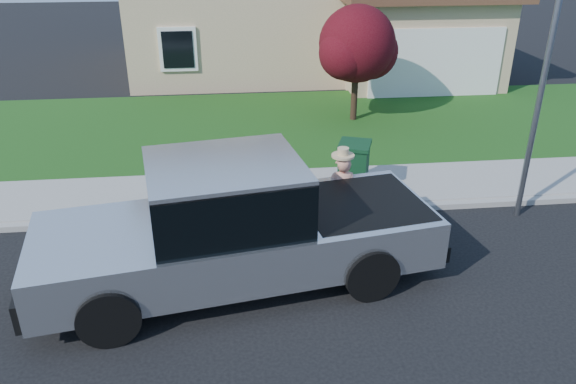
{
  "coord_description": "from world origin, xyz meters",
  "views": [
    {
      "loc": [
        -0.56,
        -7.39,
        5.51
      ],
      "look_at": [
        0.42,
        1.55,
        1.2
      ],
      "focal_mm": 35.0,
      "sensor_mm": 36.0,
      "label": 1
    }
  ],
  "objects_px": {
    "pickup_truck": "(236,228)",
    "ornamental_tree": "(358,48)",
    "trash_bin": "(354,166)",
    "street_lamp": "(543,84)",
    "woman": "(341,194)"
  },
  "relations": [
    {
      "from": "pickup_truck",
      "to": "ornamental_tree",
      "type": "height_order",
      "value": "ornamental_tree"
    },
    {
      "from": "pickup_truck",
      "to": "ornamental_tree",
      "type": "xyz_separation_m",
      "value": [
        3.79,
        8.11,
        1.24
      ]
    },
    {
      "from": "pickup_truck",
      "to": "ornamental_tree",
      "type": "bearing_deg",
      "value": 55.46
    },
    {
      "from": "trash_bin",
      "to": "pickup_truck",
      "type": "bearing_deg",
      "value": -111.04
    },
    {
      "from": "pickup_truck",
      "to": "street_lamp",
      "type": "distance_m",
      "value": 6.35
    },
    {
      "from": "ornamental_tree",
      "to": "trash_bin",
      "type": "relative_size",
      "value": 3.1
    },
    {
      "from": "street_lamp",
      "to": "trash_bin",
      "type": "bearing_deg",
      "value": 179.4
    },
    {
      "from": "woman",
      "to": "street_lamp",
      "type": "distance_m",
      "value": 4.29
    },
    {
      "from": "pickup_truck",
      "to": "woman",
      "type": "height_order",
      "value": "pickup_truck"
    },
    {
      "from": "pickup_truck",
      "to": "woman",
      "type": "relative_size",
      "value": 3.92
    },
    {
      "from": "trash_bin",
      "to": "street_lamp",
      "type": "bearing_deg",
      "value": -3.02
    },
    {
      "from": "ornamental_tree",
      "to": "trash_bin",
      "type": "distance_m",
      "value": 5.41
    },
    {
      "from": "pickup_truck",
      "to": "ornamental_tree",
      "type": "distance_m",
      "value": 9.04
    },
    {
      "from": "pickup_truck",
      "to": "woman",
      "type": "distance_m",
      "value": 2.51
    },
    {
      "from": "pickup_truck",
      "to": "woman",
      "type": "xyz_separation_m",
      "value": [
        2.05,
        1.45,
        -0.18
      ]
    }
  ]
}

